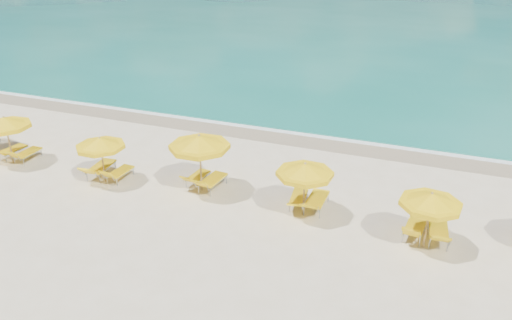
% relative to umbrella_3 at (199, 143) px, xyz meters
% --- Properties ---
extents(ground_plane, '(120.00, 120.00, 0.00)m').
position_rel_umbrella_3_xyz_m(ground_plane, '(1.96, -0.32, -2.14)').
color(ground_plane, beige).
extents(ocean, '(120.00, 80.00, 0.30)m').
position_rel_umbrella_3_xyz_m(ocean, '(1.96, 47.68, -2.14)').
color(ocean, '#136E5D').
rests_on(ocean, ground).
extents(wet_sand_band, '(120.00, 2.60, 0.01)m').
position_rel_umbrella_3_xyz_m(wet_sand_band, '(1.96, 7.08, -2.14)').
color(wet_sand_band, tan).
rests_on(wet_sand_band, ground).
extents(foam_line, '(120.00, 1.20, 0.03)m').
position_rel_umbrella_3_xyz_m(foam_line, '(1.96, 7.88, -2.14)').
color(foam_line, white).
rests_on(foam_line, ground).
extents(whitecap_near, '(14.00, 0.36, 0.05)m').
position_rel_umbrella_3_xyz_m(whitecap_near, '(-4.04, 16.68, -2.14)').
color(whitecap_near, white).
rests_on(whitecap_near, ground).
extents(whitecap_far, '(18.00, 0.30, 0.05)m').
position_rel_umbrella_3_xyz_m(whitecap_far, '(9.96, 23.68, -2.14)').
color(whitecap_far, white).
rests_on(whitecap_far, ground).
extents(umbrella_1, '(2.78, 2.78, 2.28)m').
position_rel_umbrella_3_xyz_m(umbrella_1, '(-9.43, -0.67, -0.19)').
color(umbrella_1, tan).
rests_on(umbrella_1, ground).
extents(umbrella_2, '(2.69, 2.69, 2.08)m').
position_rel_umbrella_3_xyz_m(umbrella_2, '(-4.22, -0.78, -0.36)').
color(umbrella_2, tan).
rests_on(umbrella_2, ground).
extents(umbrella_3, '(3.19, 3.19, 2.51)m').
position_rel_umbrella_3_xyz_m(umbrella_3, '(0.00, 0.00, 0.00)').
color(umbrella_3, tan).
rests_on(umbrella_3, ground).
extents(umbrella_4, '(2.74, 2.74, 2.18)m').
position_rel_umbrella_3_xyz_m(umbrella_4, '(4.46, -0.35, -0.28)').
color(umbrella_4, tan).
rests_on(umbrella_4, ground).
extents(umbrella_5, '(2.53, 2.53, 2.10)m').
position_rel_umbrella_3_xyz_m(umbrella_5, '(8.90, -0.90, -0.35)').
color(umbrella_5, tan).
rests_on(umbrella_5, ground).
extents(lounger_1_left, '(0.77, 1.82, 0.77)m').
position_rel_umbrella_3_xyz_m(lounger_1_left, '(-9.94, -0.22, -1.92)').
color(lounger_1_left, '#A5A8AD').
rests_on(lounger_1_left, ground).
extents(lounger_1_right, '(0.64, 1.73, 0.84)m').
position_rel_umbrella_3_xyz_m(lounger_1_right, '(-8.98, -0.23, -1.92)').
color(lounger_1_right, '#A5A8AD').
rests_on(lounger_1_right, ground).
extents(lounger_2_left, '(0.87, 2.07, 0.91)m').
position_rel_umbrella_3_xyz_m(lounger_2_left, '(-4.74, -0.37, -1.89)').
color(lounger_2_left, '#A5A8AD').
rests_on(lounger_2_left, ground).
extents(lounger_2_right, '(0.66, 1.71, 0.83)m').
position_rel_umbrella_3_xyz_m(lounger_2_right, '(-3.74, -0.39, -1.92)').
color(lounger_2_right, '#A5A8AD').
rests_on(lounger_2_right, ground).
extents(lounger_3_left, '(0.68, 1.68, 0.75)m').
position_rel_umbrella_3_xyz_m(lounger_3_left, '(-0.44, 0.49, -1.94)').
color(lounger_3_left, '#A5A8AD').
rests_on(lounger_3_left, ground).
extents(lounger_3_right, '(0.82, 1.96, 0.89)m').
position_rel_umbrella_3_xyz_m(lounger_3_right, '(0.35, 0.28, -1.90)').
color(lounger_3_right, '#A5A8AD').
rests_on(lounger_3_right, ground).
extents(lounger_4_left, '(0.81, 1.88, 0.67)m').
position_rel_umbrella_3_xyz_m(lounger_4_left, '(4.10, 0.22, -1.93)').
color(lounger_4_left, '#A5A8AD').
rests_on(lounger_4_left, ground).
extents(lounger_4_right, '(0.71, 2.07, 0.84)m').
position_rel_umbrella_3_xyz_m(lounger_4_right, '(4.82, 0.18, -1.89)').
color(lounger_4_right, '#A5A8AD').
rests_on(lounger_4_right, ground).
extents(lounger_5_left, '(0.82, 1.89, 0.92)m').
position_rel_umbrella_3_xyz_m(lounger_5_left, '(8.53, -0.39, -1.90)').
color(lounger_5_left, '#A5A8AD').
rests_on(lounger_5_left, ground).
extents(lounger_5_right, '(0.80, 1.98, 0.87)m').
position_rel_umbrella_3_xyz_m(lounger_5_right, '(9.31, -0.38, -1.90)').
color(lounger_5_right, '#A5A8AD').
rests_on(lounger_5_right, ground).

